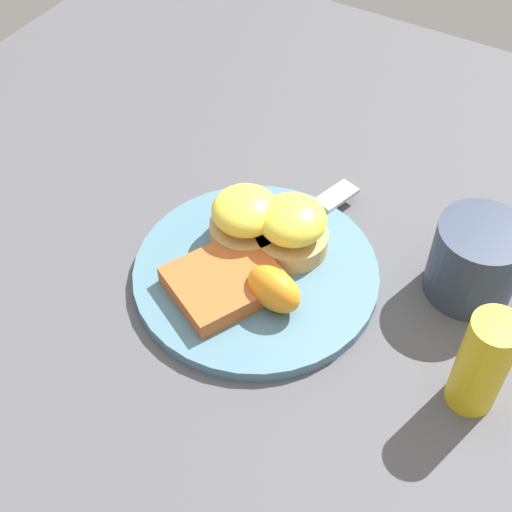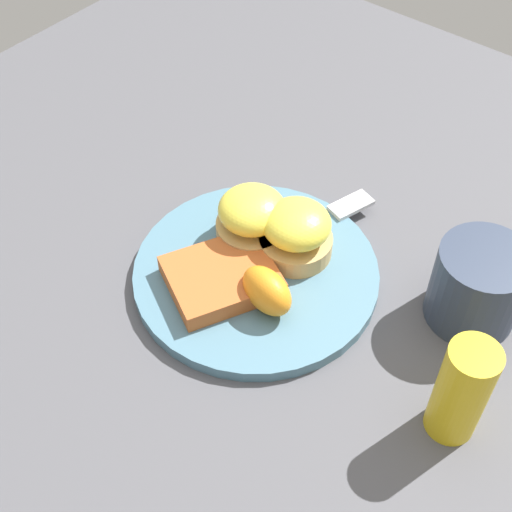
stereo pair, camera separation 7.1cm
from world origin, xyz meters
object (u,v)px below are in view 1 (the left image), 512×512
at_px(sandwich_benedict_left, 292,228).
at_px(hashbrown_patty, 225,281).
at_px(fork, 286,230).
at_px(sandwich_benedict_right, 246,219).
at_px(condiment_bottle, 483,363).
at_px(orange_wedge, 274,289).
at_px(cup, 476,260).

height_order(sandwich_benedict_left, hashbrown_patty, sandwich_benedict_left).
bearing_deg(sandwich_benedict_left, fork, 42.67).
xyz_separation_m(sandwich_benedict_right, fork, (0.03, -0.03, -0.03)).
bearing_deg(condiment_bottle, orange_wedge, 91.62).
xyz_separation_m(orange_wedge, fork, (0.09, 0.04, -0.02)).
xyz_separation_m(sandwich_benedict_left, cup, (0.05, -0.18, -0.00)).
height_order(sandwich_benedict_left, cup, cup).
xyz_separation_m(sandwich_benedict_right, orange_wedge, (-0.06, -0.07, -0.01)).
relative_size(cup, condiment_bottle, 1.07).
bearing_deg(sandwich_benedict_right, sandwich_benedict_left, -75.43).
height_order(sandwich_benedict_right, hashbrown_patty, sandwich_benedict_right).
distance_m(fork, condiment_bottle, 0.25).
relative_size(fork, condiment_bottle, 2.16).
bearing_deg(sandwich_benedict_right, condiment_bottle, -101.78).
bearing_deg(fork, sandwich_benedict_left, -137.33).
height_order(sandwich_benedict_left, fork, sandwich_benedict_left).
xyz_separation_m(sandwich_benedict_left, sandwich_benedict_right, (-0.01, 0.05, 0.00)).
distance_m(sandwich_benedict_left, condiment_bottle, 0.23).
relative_size(sandwich_benedict_right, orange_wedge, 1.28).
xyz_separation_m(sandwich_benedict_left, orange_wedge, (-0.07, -0.02, -0.01)).
bearing_deg(hashbrown_patty, fork, -8.94).
height_order(hashbrown_patty, condiment_bottle, condiment_bottle).
relative_size(orange_wedge, fork, 0.25).
bearing_deg(orange_wedge, fork, 21.83).
height_order(hashbrown_patty, cup, cup).
bearing_deg(sandwich_benedict_right, hashbrown_patty, -166.30).
distance_m(cup, condiment_bottle, 0.13).
bearing_deg(cup, hashbrown_patty, 122.99).
bearing_deg(fork, cup, -79.19).
bearing_deg(sandwich_benedict_left, condiment_bottle, -107.20).
distance_m(sandwich_benedict_left, sandwich_benedict_right, 0.05).
relative_size(sandwich_benedict_left, hashbrown_patty, 0.73).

